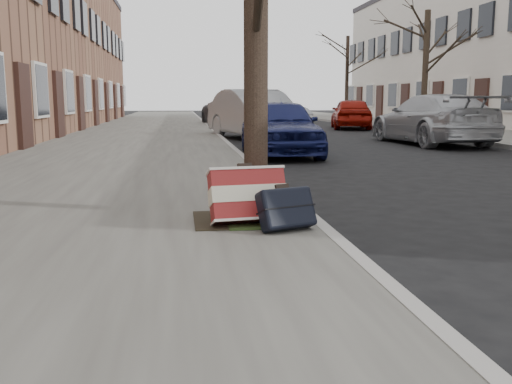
{
  "coord_description": "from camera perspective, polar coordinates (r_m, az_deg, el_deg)",
  "views": [
    {
      "loc": [
        -2.55,
        -4.15,
        1.28
      ],
      "look_at": [
        -1.88,
        0.8,
        0.46
      ],
      "focal_mm": 40.0,
      "sensor_mm": 36.0,
      "label": 1
    }
  ],
  "objects": [
    {
      "name": "suitcase_navy",
      "position": [
        5.05,
        3.03,
        -1.62
      ],
      "size": [
        0.58,
        0.46,
        0.4
      ],
      "primitive_type": "cube",
      "rotation": [
        -0.42,
        0.0,
        0.37
      ],
      "color": "black",
      "rests_on": "near_sidewalk"
    },
    {
      "name": "tree_far_b",
      "position": [
        24.06,
        16.57,
        11.63
      ],
      "size": [
        0.23,
        0.23,
        4.59
      ],
      "primitive_type": "cylinder",
      "color": "black",
      "rests_on": "far_sidewalk"
    },
    {
      "name": "car_near_back",
      "position": [
        27.17,
        -2.37,
        7.98
      ],
      "size": [
        2.9,
        5.0,
        1.31
      ],
      "primitive_type": "imported",
      "rotation": [
        0.0,
        0.0,
        0.16
      ],
      "color": "#343438",
      "rests_on": "ground"
    },
    {
      "name": "dirt_patch",
      "position": [
        5.5,
        -1.77,
        -2.75
      ],
      "size": [
        0.85,
        0.85,
        0.02
      ],
      "primitive_type": "cube",
      "color": "black",
      "rests_on": "near_sidewalk"
    },
    {
      "name": "far_sidewalk",
      "position": [
        21.81,
        20.75,
        5.5
      ],
      "size": [
        4.0,
        70.0,
        0.12
      ],
      "primitive_type": "cube",
      "color": "slate",
      "rests_on": "ground"
    },
    {
      "name": "near_sidewalk",
      "position": [
        19.23,
        -11.17,
        5.49
      ],
      "size": [
        5.0,
        70.0,
        0.12
      ],
      "primitive_type": "cube",
      "color": "slate",
      "rests_on": "ground"
    },
    {
      "name": "car_far_back",
      "position": [
        25.02,
        9.49,
        7.76
      ],
      "size": [
        2.35,
        4.13,
        1.32
      ],
      "primitive_type": "imported",
      "rotation": [
        0.0,
        0.0,
        2.93
      ],
      "color": "maroon",
      "rests_on": "ground"
    },
    {
      "name": "suitcase_red",
      "position": [
        5.27,
        -0.83,
        -0.4
      ],
      "size": [
        0.74,
        0.47,
        0.54
      ],
      "primitive_type": "cube",
      "rotation": [
        -0.42,
        0.0,
        0.14
      ],
      "color": "maroon",
      "rests_on": "near_sidewalk"
    },
    {
      "name": "ground",
      "position": [
        5.04,
        23.19,
        -6.14
      ],
      "size": [
        120.0,
        120.0,
        0.0
      ],
      "primitive_type": "plane",
      "color": "black",
      "rests_on": "ground"
    },
    {
      "name": "car_near_front",
      "position": [
        13.04,
        2.41,
        6.54
      ],
      "size": [
        1.57,
        3.83,
        1.3
      ],
      "primitive_type": "imported",
      "rotation": [
        0.0,
        0.0,
        -0.01
      ],
      "color": "#121749",
      "rests_on": "ground"
    },
    {
      "name": "tree_far_c",
      "position": [
        34.11,
        9.08,
        11.21
      ],
      "size": [
        0.21,
        0.21,
        4.73
      ],
      "primitive_type": "cylinder",
      "color": "black",
      "rests_on": "far_sidewalk"
    },
    {
      "name": "car_near_mid",
      "position": [
        18.19,
        0.01,
        7.76
      ],
      "size": [
        2.9,
        5.07,
        1.58
      ],
      "primitive_type": "imported",
      "rotation": [
        0.0,
        0.0,
        0.27
      ],
      "color": "#929599",
      "rests_on": "ground"
    },
    {
      "name": "car_far_front",
      "position": [
        16.96,
        17.16,
        6.95
      ],
      "size": [
        2.21,
        4.94,
        1.41
      ],
      "primitive_type": "imported",
      "rotation": [
        0.0,
        0.0,
        3.19
      ],
      "color": "#97999E",
      "rests_on": "ground"
    }
  ]
}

